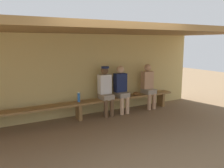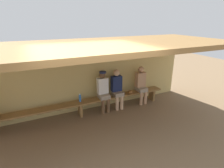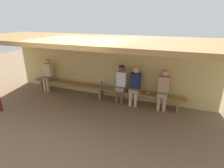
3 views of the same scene
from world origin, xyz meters
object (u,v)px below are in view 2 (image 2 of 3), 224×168
bench (80,104)px  player_in_blue (117,88)px  baseball_glove_worn (130,92)px  player_shirtless_tan (103,89)px  water_bottle_clear (80,98)px  player_in_white (141,83)px

bench → player_in_blue: player_in_blue is taller
bench → baseball_glove_worn: baseball_glove_worn is taller
player_shirtless_tan → baseball_glove_worn: 1.02m
player_shirtless_tan → water_bottle_clear: 0.78m
player_in_white → player_in_blue: bearing=180.0°
player_in_blue → bench: bearing=-179.9°
player_in_white → player_shirtless_tan: player_shirtless_tan is taller
bench → baseball_glove_worn: 1.78m
player_in_blue → baseball_glove_worn: 0.54m
player_in_white → player_in_blue: (-0.95, 0.00, 0.00)m
player_in_white → baseball_glove_worn: bearing=-175.8°
player_in_white → baseball_glove_worn: 0.52m
player_in_white → water_bottle_clear: bearing=179.0°
player_shirtless_tan → bench: bearing=-179.7°
bench → water_bottle_clear: size_ratio=23.41×
player_shirtless_tan → water_bottle_clear: player_shirtless_tan is taller
player_in_white → player_shirtless_tan: bearing=180.0°
water_bottle_clear → baseball_glove_worn: (1.75, -0.07, -0.08)m
bench → player_in_blue: (1.29, 0.00, 0.34)m
player_in_white → baseball_glove_worn: size_ratio=5.56×
water_bottle_clear → player_in_blue: bearing=-1.8°
player_shirtless_tan → baseball_glove_worn: (0.99, -0.03, -0.24)m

